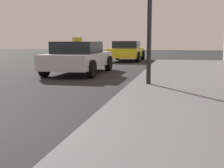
{
  "coord_description": "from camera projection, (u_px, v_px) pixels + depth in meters",
  "views": [
    {
      "loc": [
        3.29,
        -3.01,
        1.31
      ],
      "look_at": [
        1.94,
        3.23,
        0.4
      ],
      "focal_mm": 49.28,
      "sensor_mm": 36.0,
      "label": 1
    }
  ],
  "objects": [
    {
      "name": "car_yellow",
      "position": [
        127.0,
        51.0,
        19.74
      ],
      "size": [
        1.96,
        4.03,
        1.27
      ],
      "color": "yellow",
      "rests_on": "ground_plane"
    },
    {
      "name": "car_silver",
      "position": [
        79.0,
        57.0,
        12.17
      ],
      "size": [
        2.0,
        4.25,
        1.43
      ],
      "color": "#B7B7BF",
      "rests_on": "ground_plane"
    }
  ]
}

